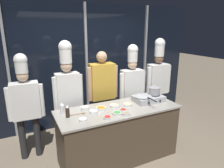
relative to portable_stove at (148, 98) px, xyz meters
name	(u,v)px	position (x,y,z in m)	size (l,w,h in m)	color
ground_plane	(118,157)	(-0.63, -0.06, -0.97)	(24.00, 24.00, 0.00)	#7F705B
window_wall_back	(86,66)	(-0.63, 1.53, 0.38)	(5.54, 0.09, 2.70)	black
demo_counter	(118,133)	(-0.63, -0.06, -0.51)	(2.02, 0.76, 0.92)	#4C3D2D
portable_stove	(148,98)	(0.00, 0.00, 0.00)	(0.52, 0.36, 0.11)	#B2B5BA
frying_pan	(143,96)	(-0.12, -0.01, 0.07)	(0.31, 0.53, 0.04)	#ADAFB5
stock_pot	(154,91)	(0.12, 0.00, 0.13)	(0.23, 0.20, 0.13)	#93969B
squeeze_bottle_clear	(62,108)	(-1.50, 0.14, 0.03)	(0.07, 0.07, 0.18)	white
squeeze_bottle_soy	(67,111)	(-1.46, -0.02, 0.04)	(0.06, 0.06, 0.19)	#332319
prep_bowl_mushrooms	(126,114)	(-0.65, -0.34, -0.03)	(0.12, 0.12, 0.05)	white
prep_bowl_rice	(83,119)	(-1.29, -0.23, -0.03)	(0.12, 0.12, 0.04)	white
prep_bowl_garlic	(85,108)	(-1.14, 0.14, -0.02)	(0.13, 0.13, 0.05)	white
prep_bowl_onion	(94,112)	(-1.06, -0.06, -0.03)	(0.14, 0.14, 0.05)	white
prep_bowl_ginger	(128,105)	(-0.44, -0.02, -0.03)	(0.14, 0.14, 0.04)	white
prep_bowl_chicken	(114,106)	(-0.67, 0.03, -0.03)	(0.15, 0.15, 0.04)	white
prep_bowl_scallions	(117,113)	(-0.77, -0.26, -0.03)	(0.13, 0.13, 0.04)	white
prep_bowl_chili_flakes	(123,110)	(-0.63, -0.21, -0.03)	(0.12, 0.12, 0.04)	white
prep_bowl_carrots	(101,108)	(-0.92, 0.01, -0.03)	(0.16, 0.16, 0.05)	white
prep_bowl_bell_pepper	(107,117)	(-0.96, -0.33, -0.03)	(0.12, 0.12, 0.04)	white
serving_spoon_slotted	(81,114)	(-1.25, 0.00, -0.05)	(0.24, 0.05, 0.02)	olive
chef_head	(26,101)	(-1.98, 0.64, 0.06)	(0.57, 0.24, 1.81)	#232326
chef_sous	(68,89)	(-1.30, 0.57, 0.20)	(0.52, 0.22, 1.99)	#4C4C51
person_guest	(102,88)	(-0.61, 0.67, 0.10)	(0.62, 0.25, 1.77)	#232326
chef_line	(132,85)	(0.00, 0.57, 0.10)	(0.57, 0.24, 1.88)	#232326
chef_pastry	(158,78)	(0.70, 0.63, 0.15)	(0.60, 0.26, 1.98)	#232326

